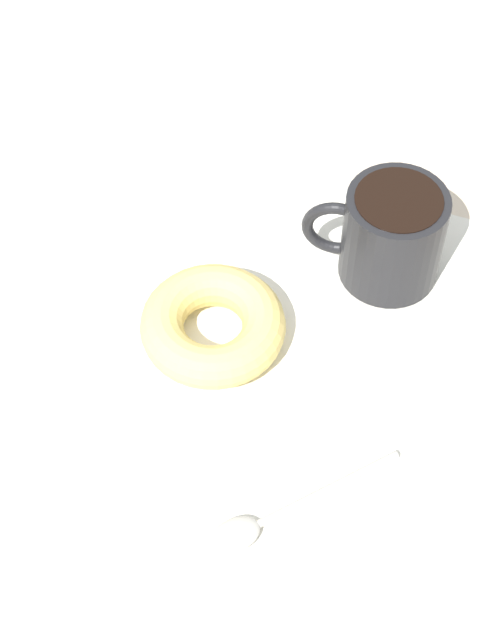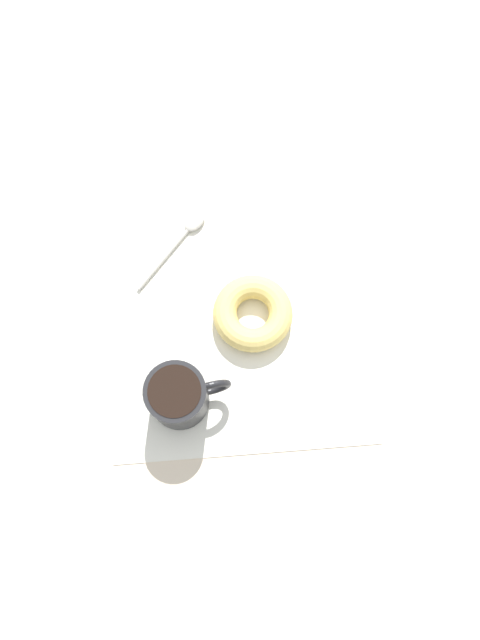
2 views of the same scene
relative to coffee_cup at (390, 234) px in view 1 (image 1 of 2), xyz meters
The scene contains 5 objects.
ground_plane 15.25cm from the coffee_cup, 127.74° to the right, with size 120.00×120.00×2.00cm, color beige.
napkin 13.94cm from the coffee_cup, 132.83° to the right, with size 35.58×35.58×0.30cm, color white.
coffee_cup is the anchor object (origin of this frame).
donut 15.34cm from the coffee_cup, 135.88° to the right, with size 10.96×10.96×3.28cm, color #E5C66B.
spoon 24.49cm from the coffee_cup, 96.37° to the right, with size 11.23×11.70×0.90cm.
Camera 1 is at (14.14, -43.63, 66.35)cm, focal length 60.00 mm.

